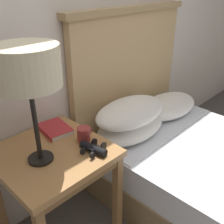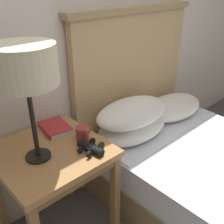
{
  "view_description": "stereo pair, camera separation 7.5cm",
  "coord_description": "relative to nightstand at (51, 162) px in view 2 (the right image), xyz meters",
  "views": [
    {
      "loc": [
        -1.11,
        -0.4,
        1.51
      ],
      "look_at": [
        -0.09,
        0.6,
        0.78
      ],
      "focal_mm": 42.0,
      "sensor_mm": 36.0,
      "label": 1
    },
    {
      "loc": [
        -1.06,
        -0.45,
        1.51
      ],
      "look_at": [
        -0.09,
        0.6,
        0.78
      ],
      "focal_mm": 42.0,
      "sensor_mm": 36.0,
      "label": 2
    }
  ],
  "objects": [
    {
      "name": "wall_back",
      "position": [
        0.51,
        0.33,
        0.71
      ],
      "size": [
        8.0,
        0.06,
        2.6
      ],
      "color": "silver",
      "rests_on": "ground_plane"
    },
    {
      "name": "nightstand",
      "position": [
        0.0,
        0.0,
        0.0
      ],
      "size": [
        0.58,
        0.58,
        0.68
      ],
      "color": "#AD7A47",
      "rests_on": "ground_plane"
    },
    {
      "name": "bed",
      "position": [
        0.92,
        -0.54,
        -0.29
      ],
      "size": [
        1.22,
        1.91,
        1.34
      ],
      "color": "olive",
      "rests_on": "ground_plane"
    },
    {
      "name": "table_lamp",
      "position": [
        -0.08,
        -0.02,
        0.58
      ],
      "size": [
        0.3,
        0.3,
        0.59
      ],
      "color": "black",
      "rests_on": "nightstand"
    },
    {
      "name": "book_on_nightstand",
      "position": [
        0.13,
        0.16,
        0.11
      ],
      "size": [
        0.18,
        0.23,
        0.03
      ],
      "color": "silver",
      "rests_on": "nightstand"
    },
    {
      "name": "binoculars_pair",
      "position": [
        0.15,
        -0.17,
        0.11
      ],
      "size": [
        0.15,
        0.16,
        0.05
      ],
      "color": "black",
      "rests_on": "nightstand"
    },
    {
      "name": "coffee_mug",
      "position": [
        0.19,
        -0.05,
        0.13
      ],
      "size": [
        0.1,
        0.08,
        0.08
      ],
      "color": "#993333",
      "rests_on": "nightstand"
    }
  ]
}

